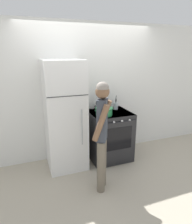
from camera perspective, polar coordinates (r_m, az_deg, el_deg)
name	(u,v)px	position (r m, az deg, el deg)	size (l,w,h in m)	color
ground_plane	(89,152)	(4.29, -1.96, -11.26)	(14.00, 14.00, 0.00)	#B2A893
wall_back	(88,92)	(3.88, -2.29, 5.80)	(10.00, 0.06, 2.55)	silver
refrigerator	(65,116)	(3.49, -8.87, -1.16)	(0.66, 0.68, 1.90)	white
stove_range	(110,135)	(3.87, 3.97, -6.66)	(0.76, 0.72, 0.93)	#232326
dutch_oven_pot	(104,111)	(3.53, 2.33, 0.18)	(0.35, 0.31, 0.17)	#237A42
tea_kettle	(99,108)	(3.78, 0.93, 1.26)	(0.23, 0.18, 0.23)	black
utensil_jar	(116,106)	(3.92, 5.63, 1.83)	(0.08, 0.08, 0.28)	silver
person	(102,131)	(2.84, 1.74, -5.54)	(0.38, 0.41, 1.64)	#6B6051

